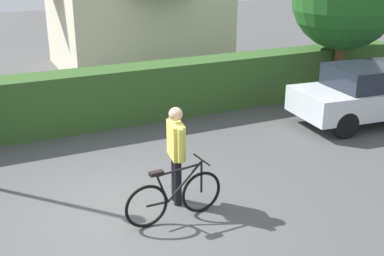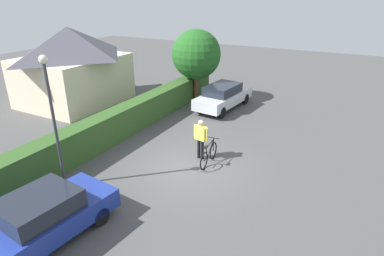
{
  "view_description": "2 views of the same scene",
  "coord_description": "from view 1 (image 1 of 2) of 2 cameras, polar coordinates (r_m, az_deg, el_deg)",
  "views": [
    {
      "loc": [
        -2.18,
        -6.75,
        4.02
      ],
      "look_at": [
        1.24,
        0.35,
        1.12
      ],
      "focal_mm": 45.17,
      "sensor_mm": 36.0,
      "label": 1
    },
    {
      "loc": [
        -9.87,
        -5.4,
        6.36
      ],
      "look_at": [
        0.91,
        0.41,
        1.2
      ],
      "focal_mm": 30.42,
      "sensor_mm": 36.0,
      "label": 2
    }
  ],
  "objects": [
    {
      "name": "parked_car_far",
      "position": [
        12.76,
        21.09,
        3.98
      ],
      "size": [
        4.45,
        2.05,
        1.44
      ],
      "color": "silver",
      "rests_on": "ground"
    },
    {
      "name": "bicycle",
      "position": [
        7.65,
        -2.04,
        -8.14
      ],
      "size": [
        1.68,
        0.5,
        0.94
      ],
      "color": "black",
      "rests_on": "ground"
    },
    {
      "name": "house_distant",
      "position": [
        17.84,
        -6.66,
        14.54
      ],
      "size": [
        5.8,
        5.07,
        4.51
      ],
      "color": "beige",
      "rests_on": "ground"
    },
    {
      "name": "person_rider",
      "position": [
        7.89,
        -1.89,
        -2.38
      ],
      "size": [
        0.28,
        0.67,
        1.69
      ],
      "color": "black",
      "rests_on": "ground"
    },
    {
      "name": "ground_plane",
      "position": [
        8.15,
        -6.87,
        -9.52
      ],
      "size": [
        60.0,
        60.0,
        0.0
      ],
      "primitive_type": "plane",
      "color": "#494949"
    },
    {
      "name": "hedge_row",
      "position": [
        11.72,
        -13.92,
        3.06
      ],
      "size": [
        19.34,
        0.9,
        1.38
      ],
      "primitive_type": "cube",
      "color": "#315523",
      "rests_on": "ground"
    }
  ]
}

